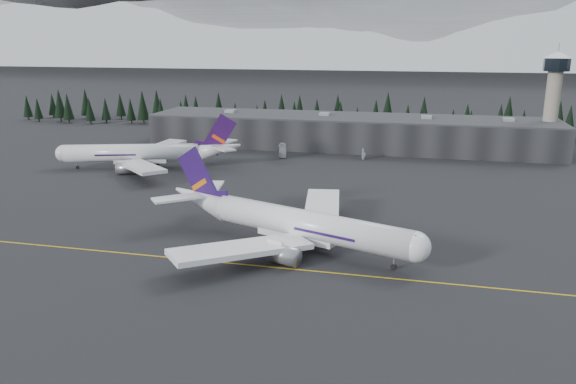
% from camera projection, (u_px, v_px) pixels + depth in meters
% --- Properties ---
extents(ground, '(1400.00, 1400.00, 0.00)m').
position_uv_depth(ground, '(264.00, 262.00, 109.92)').
color(ground, black).
rests_on(ground, ground).
extents(taxiline, '(400.00, 0.40, 0.02)m').
position_uv_depth(taxiline, '(261.00, 266.00, 108.04)').
color(taxiline, gold).
rests_on(taxiline, ground).
extents(terminal, '(160.00, 30.00, 12.60)m').
position_uv_depth(terminal, '(349.00, 132.00, 225.54)').
color(terminal, black).
rests_on(terminal, ground).
extents(control_tower, '(10.00, 10.00, 37.70)m').
position_uv_depth(control_tower, '(553.00, 92.00, 206.99)').
color(control_tower, gray).
rests_on(control_tower, ground).
extents(treeline, '(360.00, 20.00, 15.00)m').
position_uv_depth(treeline, '(359.00, 117.00, 259.93)').
color(treeline, black).
rests_on(treeline, ground).
extents(mountain_ridge, '(4400.00, 900.00, 420.00)m').
position_uv_depth(mountain_ridge, '(410.00, 63.00, 1048.10)').
color(mountain_ridge, white).
rests_on(mountain_ridge, ground).
extents(jet_main, '(61.35, 55.00, 18.62)m').
position_uv_depth(jet_main, '(287.00, 221.00, 118.05)').
color(jet_main, white).
rests_on(jet_main, ground).
extents(jet_parked, '(60.82, 54.99, 18.32)m').
position_uv_depth(jet_parked, '(148.00, 153.00, 189.35)').
color(jet_parked, silver).
rests_on(jet_parked, ground).
extents(gse_vehicle_a, '(3.63, 6.13, 1.60)m').
position_uv_depth(gse_vehicle_a, '(283.00, 156.00, 205.88)').
color(gse_vehicle_a, white).
rests_on(gse_vehicle_a, ground).
extents(gse_vehicle_b, '(4.31, 2.33, 1.39)m').
position_uv_depth(gse_vehicle_b, '(364.00, 158.00, 203.68)').
color(gse_vehicle_b, silver).
rests_on(gse_vehicle_b, ground).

